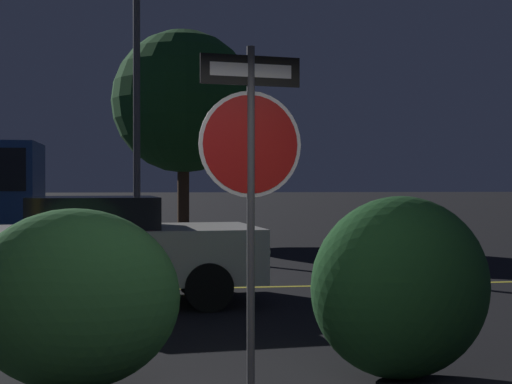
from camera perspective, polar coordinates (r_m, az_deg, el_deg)
road_center_stripe at (r=10.77m, az=-5.92°, el=-7.70°), size 38.82×0.12×0.01m
stop_sign at (r=5.26m, az=-0.43°, el=3.14°), size 0.78×0.14×2.58m
hedge_bush_2 at (r=5.63m, az=-14.33°, el=-8.32°), size 1.60×0.86×1.38m
hedge_bush_3 at (r=5.89m, az=11.50°, el=-7.48°), size 1.47×0.97×1.47m
passing_car_2 at (r=9.57m, az=-12.25°, el=-4.43°), size 4.25×2.30×1.40m
street_lamp at (r=16.65m, az=-9.53°, el=11.06°), size 0.36×0.36×7.96m
tree_1 at (r=19.59m, az=-5.84°, el=7.18°), size 3.87×3.87×5.74m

